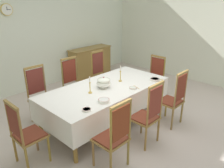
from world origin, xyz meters
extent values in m
cube|color=beige|center=(0.00, 0.00, -0.02)|extent=(7.16, 5.68, 0.04)
cube|color=silver|center=(0.00, 2.88, 1.76)|extent=(7.16, 0.08, 3.52)
cube|color=silver|center=(3.62, 0.00, 1.76)|extent=(0.08, 5.68, 3.52)
cylinder|color=brown|center=(-1.19, -0.37, 0.37)|extent=(0.07, 0.07, 0.75)
cylinder|color=olive|center=(1.19, -0.37, 0.37)|extent=(0.07, 0.07, 0.75)
cylinder|color=olive|center=(-1.19, 0.63, 0.37)|extent=(0.07, 0.07, 0.75)
cylinder|color=olive|center=(1.19, 0.63, 0.37)|extent=(0.07, 0.07, 0.75)
cube|color=olive|center=(0.00, 0.13, 0.71)|extent=(2.46, 1.09, 0.08)
cube|color=olive|center=(0.00, 0.13, 0.76)|extent=(2.58, 1.21, 0.03)
cube|color=white|center=(0.00, 0.13, 0.78)|extent=(2.60, 1.23, 0.00)
cube|color=white|center=(0.00, -0.47, 0.56)|extent=(2.60, 0.00, 0.44)
cube|color=white|center=(0.00, 0.74, 0.56)|extent=(2.60, 0.00, 0.44)
cube|color=white|center=(-1.29, 0.13, 0.56)|extent=(0.00, 1.23, 0.44)
cube|color=white|center=(1.29, 0.13, 0.56)|extent=(0.00, 1.23, 0.44)
cylinder|color=olive|center=(-1.05, -0.63, 0.23)|extent=(0.04, 0.04, 0.45)
cylinder|color=olive|center=(-0.67, -0.63, 0.23)|extent=(0.04, 0.04, 0.45)
cylinder|color=olive|center=(-1.05, -0.99, 0.23)|extent=(0.04, 0.04, 0.45)
cylinder|color=olive|center=(-0.67, -0.99, 0.23)|extent=(0.04, 0.04, 0.45)
cube|color=olive|center=(-0.86, -0.81, 0.47)|extent=(0.44, 0.42, 0.03)
cube|color=maroon|center=(-0.86, -0.81, 0.49)|extent=(0.40, 0.38, 0.02)
cylinder|color=olive|center=(-1.06, -1.00, 0.79)|extent=(0.03, 0.03, 0.63)
cylinder|color=olive|center=(-0.67, -1.00, 0.79)|extent=(0.03, 0.03, 0.63)
cube|color=maroon|center=(-0.86, -1.00, 0.83)|extent=(0.34, 0.02, 0.48)
cube|color=olive|center=(-0.86, -1.00, 1.11)|extent=(0.40, 0.04, 0.04)
cylinder|color=olive|center=(-0.67, 0.89, 0.23)|extent=(0.04, 0.04, 0.45)
cylinder|color=olive|center=(-1.05, 0.89, 0.23)|extent=(0.04, 0.04, 0.45)
cylinder|color=olive|center=(-0.67, 1.25, 0.23)|extent=(0.04, 0.04, 0.45)
cylinder|color=olive|center=(-1.05, 1.25, 0.23)|extent=(0.04, 0.04, 0.45)
cube|color=olive|center=(-0.86, 1.07, 0.47)|extent=(0.44, 0.42, 0.03)
cube|color=maroon|center=(-0.86, 1.07, 0.49)|extent=(0.40, 0.38, 0.02)
cylinder|color=olive|center=(-0.67, 1.26, 0.81)|extent=(0.03, 0.03, 0.65)
cylinder|color=brown|center=(-1.06, 1.26, 0.81)|extent=(0.03, 0.03, 0.65)
cube|color=maroon|center=(-0.86, 1.26, 0.84)|extent=(0.34, 0.02, 0.50)
cube|color=olive|center=(-0.86, 1.26, 1.13)|extent=(0.40, 0.04, 0.04)
cylinder|color=olive|center=(-0.22, -0.63, 0.23)|extent=(0.04, 0.04, 0.45)
cylinder|color=olive|center=(0.16, -0.63, 0.23)|extent=(0.04, 0.04, 0.45)
cylinder|color=olive|center=(-0.22, -0.99, 0.23)|extent=(0.04, 0.04, 0.45)
cylinder|color=olive|center=(0.16, -0.99, 0.23)|extent=(0.04, 0.04, 0.45)
cube|color=olive|center=(-0.03, -0.81, 0.47)|extent=(0.44, 0.42, 0.03)
cube|color=maroon|center=(-0.03, -0.81, 0.49)|extent=(0.40, 0.38, 0.02)
cylinder|color=olive|center=(-0.23, -1.00, 0.81)|extent=(0.03, 0.03, 0.66)
cylinder|color=olive|center=(0.16, -1.00, 0.81)|extent=(0.03, 0.03, 0.66)
cube|color=maroon|center=(-0.03, -1.00, 0.84)|extent=(0.34, 0.02, 0.50)
cube|color=olive|center=(-0.03, -1.00, 1.14)|extent=(0.40, 0.04, 0.04)
cylinder|color=olive|center=(0.16, 0.89, 0.23)|extent=(0.04, 0.04, 0.45)
cylinder|color=olive|center=(-0.22, 0.89, 0.23)|extent=(0.04, 0.04, 0.45)
cylinder|color=olive|center=(0.16, 1.25, 0.23)|extent=(0.04, 0.04, 0.45)
cylinder|color=olive|center=(-0.22, 1.25, 0.23)|extent=(0.04, 0.04, 0.45)
cube|color=olive|center=(-0.03, 1.07, 0.47)|extent=(0.44, 0.42, 0.03)
cube|color=maroon|center=(-0.03, 1.07, 0.49)|extent=(0.40, 0.38, 0.02)
cylinder|color=olive|center=(0.16, 1.26, 0.81)|extent=(0.03, 0.03, 0.67)
cylinder|color=olive|center=(-0.23, 1.26, 0.81)|extent=(0.03, 0.03, 0.67)
cube|color=maroon|center=(-0.03, 1.26, 0.85)|extent=(0.34, 0.02, 0.51)
cube|color=olive|center=(-0.03, 1.26, 1.15)|extent=(0.40, 0.04, 0.04)
cylinder|color=olive|center=(0.65, -0.63, 0.23)|extent=(0.04, 0.04, 0.45)
cylinder|color=olive|center=(1.03, -0.63, 0.23)|extent=(0.04, 0.04, 0.45)
cylinder|color=olive|center=(0.65, -0.99, 0.23)|extent=(0.04, 0.04, 0.45)
cylinder|color=olive|center=(1.03, -0.99, 0.23)|extent=(0.04, 0.04, 0.45)
cube|color=olive|center=(0.84, -0.81, 0.47)|extent=(0.44, 0.42, 0.03)
cube|color=maroon|center=(0.84, -0.81, 0.49)|extent=(0.40, 0.38, 0.02)
cylinder|color=olive|center=(0.64, -1.00, 0.80)|extent=(0.03, 0.03, 0.64)
cylinder|color=olive|center=(1.03, -1.00, 0.80)|extent=(0.03, 0.03, 0.64)
cube|color=maroon|center=(0.84, -1.00, 0.83)|extent=(0.34, 0.02, 0.48)
cube|color=olive|center=(0.84, -1.00, 1.12)|extent=(0.40, 0.04, 0.04)
cylinder|color=olive|center=(1.03, 0.89, 0.23)|extent=(0.04, 0.04, 0.45)
cylinder|color=olive|center=(0.65, 0.89, 0.23)|extent=(0.04, 0.04, 0.45)
cylinder|color=olive|center=(1.03, 1.25, 0.23)|extent=(0.04, 0.04, 0.45)
cylinder|color=olive|center=(0.65, 1.25, 0.23)|extent=(0.04, 0.04, 0.45)
cube|color=olive|center=(0.84, 1.07, 0.47)|extent=(0.44, 0.42, 0.03)
cube|color=maroon|center=(0.84, 1.07, 0.49)|extent=(0.40, 0.38, 0.02)
cylinder|color=olive|center=(1.03, 1.26, 0.82)|extent=(0.03, 0.03, 0.68)
cylinder|color=olive|center=(0.64, 1.26, 0.82)|extent=(0.03, 0.03, 0.68)
cube|color=maroon|center=(0.84, 1.26, 0.85)|extent=(0.34, 0.02, 0.51)
cube|color=olive|center=(0.84, 1.26, 1.16)|extent=(0.40, 0.04, 0.04)
cylinder|color=olive|center=(-1.45, 0.32, 0.23)|extent=(0.04, 0.04, 0.45)
cylinder|color=olive|center=(-1.45, -0.06, 0.23)|extent=(0.04, 0.04, 0.45)
cylinder|color=olive|center=(-1.81, 0.32, 0.23)|extent=(0.04, 0.04, 0.45)
cylinder|color=olive|center=(-1.81, -0.06, 0.23)|extent=(0.04, 0.04, 0.45)
cube|color=olive|center=(-1.63, 0.13, 0.47)|extent=(0.42, 0.44, 0.03)
cube|color=maroon|center=(-1.63, 0.13, 0.49)|extent=(0.38, 0.40, 0.02)
cylinder|color=olive|center=(-1.82, 0.33, 0.77)|extent=(0.03, 0.03, 0.57)
cylinder|color=olive|center=(-1.82, -0.06, 0.77)|extent=(0.03, 0.03, 0.57)
cube|color=maroon|center=(-1.82, 0.13, 0.79)|extent=(0.02, 0.34, 0.44)
cube|color=olive|center=(-1.82, 0.13, 1.05)|extent=(0.04, 0.40, 0.04)
cylinder|color=olive|center=(1.45, -0.06, 0.23)|extent=(0.04, 0.04, 0.45)
cylinder|color=olive|center=(1.45, 0.32, 0.23)|extent=(0.04, 0.04, 0.45)
cylinder|color=olive|center=(1.81, -0.06, 0.23)|extent=(0.04, 0.04, 0.45)
cylinder|color=#895F3C|center=(1.81, 0.32, 0.23)|extent=(0.04, 0.04, 0.45)
cube|color=olive|center=(1.63, 0.13, 0.47)|extent=(0.42, 0.44, 0.03)
cube|color=maroon|center=(1.63, 0.13, 0.49)|extent=(0.38, 0.40, 0.02)
cylinder|color=olive|center=(1.82, -0.06, 0.76)|extent=(0.03, 0.03, 0.56)
cylinder|color=olive|center=(1.82, 0.33, 0.76)|extent=(0.03, 0.03, 0.56)
cube|color=maroon|center=(1.82, 0.13, 0.79)|extent=(0.02, 0.34, 0.42)
cube|color=olive|center=(1.82, 0.13, 1.04)|extent=(0.04, 0.40, 0.04)
cylinder|color=white|center=(-0.07, 0.13, 0.79)|extent=(0.15, 0.15, 0.02)
ellipsoid|color=white|center=(-0.07, 0.13, 0.86)|extent=(0.28, 0.28, 0.13)
ellipsoid|color=white|center=(-0.07, 0.13, 0.93)|extent=(0.25, 0.25, 0.10)
sphere|color=maroon|center=(-0.07, 0.13, 0.99)|extent=(0.03, 0.03, 0.03)
cylinder|color=gold|center=(-0.41, 0.13, 0.79)|extent=(0.07, 0.07, 0.02)
cylinder|color=gold|center=(-0.41, 0.13, 0.89)|extent=(0.02, 0.02, 0.18)
cone|color=gold|center=(-0.41, 0.13, 0.99)|extent=(0.04, 0.04, 0.02)
cylinder|color=silver|center=(-0.41, 0.13, 1.05)|extent=(0.02, 0.02, 0.10)
cylinder|color=gold|center=(0.41, 0.13, 0.79)|extent=(0.07, 0.07, 0.02)
cylinder|color=gold|center=(0.41, 0.13, 0.90)|extent=(0.02, 0.02, 0.20)
cone|color=gold|center=(0.41, 0.13, 1.00)|extent=(0.04, 0.04, 0.02)
cylinder|color=silver|center=(0.41, 0.13, 1.06)|extent=(0.02, 0.02, 0.10)
cylinder|color=white|center=(0.28, -0.31, 0.79)|extent=(0.14, 0.14, 0.03)
cylinder|color=white|center=(0.28, -0.31, 0.80)|extent=(0.12, 0.12, 0.02)
torus|color=maroon|center=(0.28, -0.31, 0.80)|extent=(0.14, 0.14, 0.01)
cylinder|color=white|center=(0.93, -0.37, 0.80)|extent=(0.19, 0.19, 0.05)
cylinder|color=white|center=(0.93, -0.37, 0.81)|extent=(0.16, 0.16, 0.03)
torus|color=maroon|center=(0.93, -0.37, 0.82)|extent=(0.19, 0.19, 0.01)
cylinder|color=white|center=(-0.50, -0.31, 0.80)|extent=(0.19, 0.19, 0.05)
cylinder|color=white|center=(-0.50, -0.31, 0.81)|extent=(0.16, 0.16, 0.03)
torus|color=maroon|center=(-0.50, -0.31, 0.82)|extent=(0.19, 0.19, 0.01)
cylinder|color=white|center=(-0.89, -0.33, 0.79)|extent=(0.14, 0.14, 0.03)
cylinder|color=white|center=(-0.89, -0.33, 0.80)|extent=(0.12, 0.12, 0.02)
torus|color=maroon|center=(-0.89, -0.33, 0.80)|extent=(0.14, 0.14, 0.01)
cube|color=gold|center=(0.37, -0.34, 0.78)|extent=(0.05, 0.14, 0.00)
ellipsoid|color=gold|center=(0.39, -0.26, 0.79)|extent=(0.03, 0.05, 0.01)
cube|color=gold|center=(1.07, -0.40, 0.78)|extent=(0.04, 0.14, 0.00)
ellipsoid|color=gold|center=(1.05, -0.32, 0.79)|extent=(0.03, 0.05, 0.01)
cube|color=olive|center=(1.73, 2.56, 0.44)|extent=(1.40, 0.44, 0.88)
cube|color=olive|center=(1.73, 2.56, 0.89)|extent=(1.44, 0.48, 0.02)
cube|color=olive|center=(2.08, 2.79, 0.44)|extent=(0.59, 0.01, 0.70)
cube|color=olive|center=(1.38, 2.79, 0.44)|extent=(0.59, 0.01, 0.70)
cylinder|color=#D1B251|center=(-0.56, 2.81, 2.13)|extent=(0.27, 0.05, 0.27)
cylinder|color=white|center=(-0.56, 2.78, 2.13)|extent=(0.25, 0.01, 0.25)
cube|color=black|center=(-0.56, 2.78, 2.16)|extent=(0.01, 0.00, 0.07)
cube|color=black|center=(-0.53, 2.78, 2.13)|extent=(0.10, 0.00, 0.01)
camera|label=1|loc=(-2.82, -2.69, 2.41)|focal=35.63mm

